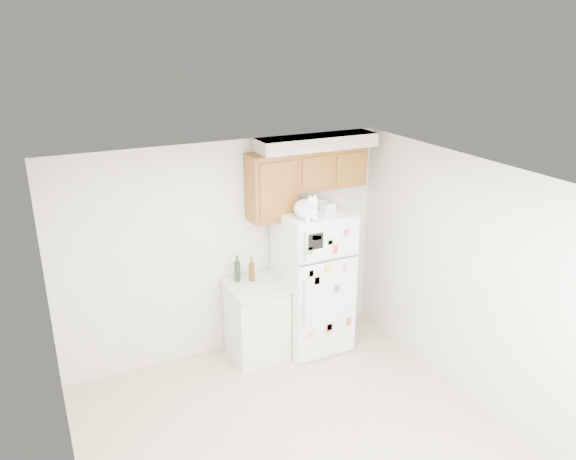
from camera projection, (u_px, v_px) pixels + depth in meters
ground_plane at (305, 452)px, 5.11m from camera, size 3.80×4.00×0.01m
room_shell at (307, 272)px, 4.79m from camera, size 3.84×4.04×2.52m
refrigerator at (313, 280)px, 6.55m from camera, size 0.76×0.78×1.70m
base_counter at (257, 319)px, 6.47m from camera, size 0.64×0.64×0.92m
cat at (307, 208)px, 5.98m from camera, size 0.30×0.44×0.31m
storage_box_back at (317, 204)px, 6.36m from camera, size 0.20×0.16×0.10m
storage_box_front at (328, 207)px, 6.25m from camera, size 0.17×0.15×0.09m
bottle_green at (237, 268)px, 6.33m from camera, size 0.07×0.07×0.31m
bottle_amber at (252, 269)px, 6.34m from camera, size 0.07×0.07×0.29m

